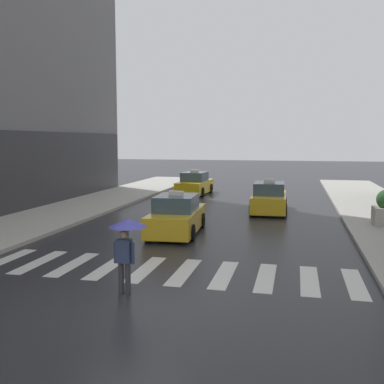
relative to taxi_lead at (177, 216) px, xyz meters
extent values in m
plane|color=#26262B|center=(1.06, -8.33, -0.72)|extent=(160.00, 160.00, 0.00)
cube|color=silver|center=(-4.34, -5.33, -0.72)|extent=(0.50, 2.80, 0.01)
cube|color=silver|center=(-3.14, -5.33, -0.72)|extent=(0.50, 2.80, 0.01)
cube|color=silver|center=(-1.94, -5.33, -0.72)|extent=(0.50, 2.80, 0.01)
cube|color=silver|center=(-0.74, -5.33, -0.72)|extent=(0.50, 2.80, 0.01)
cube|color=silver|center=(0.46, -5.33, -0.72)|extent=(0.50, 2.80, 0.01)
cube|color=silver|center=(1.66, -5.33, -0.72)|extent=(0.50, 2.80, 0.01)
cube|color=silver|center=(2.86, -5.33, -0.72)|extent=(0.50, 2.80, 0.01)
cube|color=silver|center=(4.06, -5.33, -0.72)|extent=(0.50, 2.80, 0.01)
cube|color=silver|center=(5.26, -5.33, -0.72)|extent=(0.50, 2.80, 0.01)
cube|color=silver|center=(6.46, -5.33, -0.72)|extent=(0.50, 2.80, 0.01)
cube|color=gold|center=(0.00, 0.02, -0.16)|extent=(2.06, 4.60, 0.84)
cube|color=#384C5B|center=(0.00, -0.08, 0.58)|extent=(1.72, 2.19, 0.64)
cube|color=silver|center=(0.00, -0.08, 0.99)|extent=(0.61, 0.27, 0.18)
cylinder|color=black|center=(-0.93, 1.32, -0.39)|extent=(0.26, 0.67, 0.66)
cylinder|color=black|center=(0.77, 1.42, -0.39)|extent=(0.26, 0.67, 0.66)
cylinder|color=black|center=(-0.78, -1.38, -0.39)|extent=(0.26, 0.67, 0.66)
cylinder|color=black|center=(0.93, -1.27, -0.39)|extent=(0.26, 0.67, 0.66)
cube|color=#F2EAB2|center=(-0.76, 2.25, -0.12)|extent=(0.20, 0.05, 0.14)
cube|color=#F2EAB2|center=(0.49, 2.33, -0.12)|extent=(0.20, 0.05, 0.14)
cube|color=gold|center=(3.42, 6.71, -0.16)|extent=(1.93, 4.55, 0.84)
cube|color=#384C5B|center=(3.42, 6.61, 0.58)|extent=(1.66, 2.15, 0.64)
cube|color=silver|center=(3.42, 6.61, 0.99)|extent=(0.61, 0.26, 0.18)
cylinder|color=black|center=(2.52, 8.03, -0.39)|extent=(0.24, 0.67, 0.66)
cylinder|color=black|center=(4.23, 8.08, -0.39)|extent=(0.24, 0.67, 0.66)
cylinder|color=black|center=(2.60, 5.33, -0.39)|extent=(0.24, 0.67, 0.66)
cylinder|color=black|center=(4.31, 5.39, -0.39)|extent=(0.24, 0.67, 0.66)
cube|color=#F2EAB2|center=(2.72, 8.96, -0.12)|extent=(0.20, 0.05, 0.14)
cube|color=#F2EAB2|center=(3.98, 9.00, -0.12)|extent=(0.20, 0.05, 0.14)
cube|color=yellow|center=(-2.31, 13.66, -0.16)|extent=(1.96, 4.56, 0.84)
cube|color=#384C5B|center=(-2.31, 13.56, 0.58)|extent=(1.67, 2.16, 0.64)
cube|color=silver|center=(-2.31, 13.56, 0.99)|extent=(0.61, 0.26, 0.18)
cylinder|color=black|center=(-3.12, 15.04, -0.39)|extent=(0.24, 0.67, 0.66)
cylinder|color=black|center=(-1.41, 14.97, -0.39)|extent=(0.24, 0.67, 0.66)
cylinder|color=black|center=(-3.21, 12.34, -0.39)|extent=(0.24, 0.67, 0.66)
cylinder|color=black|center=(-1.50, 12.28, -0.39)|extent=(0.24, 0.67, 0.66)
cube|color=#F2EAB2|center=(-2.86, 15.95, -0.12)|extent=(0.20, 0.05, 0.14)
cube|color=#F2EAB2|center=(-1.60, 15.90, -0.12)|extent=(0.20, 0.05, 0.14)
cylinder|color=#333338|center=(0.58, -7.55, -0.31)|extent=(0.14, 0.14, 0.82)
cylinder|color=#333338|center=(0.76, -7.55, -0.31)|extent=(0.14, 0.14, 0.82)
cube|color=#2D3856|center=(0.67, -7.55, 0.40)|extent=(0.36, 0.24, 0.60)
sphere|color=tan|center=(0.67, -7.55, 0.82)|extent=(0.22, 0.22, 0.22)
cylinder|color=#2D3856|center=(0.44, -7.55, 0.35)|extent=(0.09, 0.09, 0.55)
cylinder|color=#2D3856|center=(0.90, -7.55, 0.35)|extent=(0.09, 0.09, 0.55)
cylinder|color=#4C4C4C|center=(0.79, -7.55, 0.70)|extent=(0.02, 0.02, 1.00)
cone|color=navy|center=(0.79, -7.55, 1.12)|extent=(0.96, 0.96, 0.20)
camera|label=1|loc=(4.82, -17.86, 3.14)|focal=41.91mm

